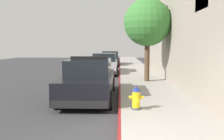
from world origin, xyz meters
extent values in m
cube|color=#353538|center=(-4.70, 10.00, -0.10)|extent=(28.74, 60.00, 0.20)
cube|color=#9E9991|center=(1.30, 10.00, 0.08)|extent=(2.61, 60.00, 0.16)
cube|color=maroon|center=(-0.04, 10.00, 0.08)|extent=(0.08, 60.00, 0.16)
cube|color=gray|center=(5.49, 9.71, 3.47)|extent=(5.76, 22.80, 6.93)
cube|color=black|center=(2.64, 9.71, 3.81)|extent=(0.06, 1.30, 1.10)
cube|color=black|center=(2.64, 16.10, 3.81)|extent=(0.06, 1.30, 1.10)
cube|color=black|center=(-1.26, 4.74, 0.58)|extent=(1.84, 4.80, 0.76)
cube|color=black|center=(-1.26, 4.89, 1.26)|extent=(1.64, 2.50, 0.60)
cube|color=black|center=(-1.26, 2.40, 0.32)|extent=(1.76, 0.16, 0.24)
cube|color=black|center=(-1.26, 7.08, 0.32)|extent=(1.76, 0.16, 0.24)
cylinder|color=black|center=(-2.12, 6.44, 0.32)|extent=(0.22, 0.64, 0.64)
cylinder|color=black|center=(-0.40, 6.44, 0.32)|extent=(0.22, 0.64, 0.64)
cylinder|color=black|center=(-2.12, 3.04, 0.32)|extent=(0.22, 0.64, 0.64)
cylinder|color=black|center=(-0.40, 3.04, 0.32)|extent=(0.22, 0.64, 0.64)
cube|color=black|center=(-1.26, 4.84, 1.62)|extent=(1.48, 0.20, 0.12)
cube|color=red|center=(-1.61, 4.84, 1.62)|extent=(0.44, 0.18, 0.11)
cube|color=#1E33E0|center=(-0.91, 4.84, 1.62)|extent=(0.44, 0.18, 0.11)
cube|color=#B2B5BA|center=(-1.19, 13.73, 0.58)|extent=(1.84, 4.80, 0.76)
cube|color=black|center=(-1.19, 13.88, 1.26)|extent=(1.64, 2.50, 0.60)
cube|color=black|center=(-1.19, 11.39, 0.32)|extent=(1.76, 0.16, 0.24)
cube|color=black|center=(-1.19, 16.07, 0.32)|extent=(1.76, 0.16, 0.24)
cylinder|color=black|center=(-2.05, 15.43, 0.32)|extent=(0.22, 0.64, 0.64)
cylinder|color=black|center=(-0.33, 15.43, 0.32)|extent=(0.22, 0.64, 0.64)
cylinder|color=black|center=(-2.05, 12.03, 0.32)|extent=(0.22, 0.64, 0.64)
cylinder|color=black|center=(-0.33, 12.03, 0.32)|extent=(0.22, 0.64, 0.64)
cube|color=black|center=(-1.07, 21.51, 0.58)|extent=(1.84, 4.80, 0.76)
cube|color=black|center=(-1.07, 21.66, 1.26)|extent=(1.64, 2.50, 0.60)
cube|color=black|center=(-1.07, 19.17, 0.32)|extent=(1.76, 0.16, 0.24)
cube|color=black|center=(-1.07, 23.85, 0.32)|extent=(1.76, 0.16, 0.24)
cylinder|color=black|center=(-1.93, 23.21, 0.32)|extent=(0.22, 0.64, 0.64)
cylinder|color=black|center=(-0.21, 23.21, 0.32)|extent=(0.22, 0.64, 0.64)
cylinder|color=black|center=(-1.93, 19.81, 0.32)|extent=(0.22, 0.64, 0.64)
cylinder|color=black|center=(-0.21, 19.81, 0.32)|extent=(0.22, 0.64, 0.64)
cylinder|color=#4C4C51|center=(0.47, 2.47, 0.19)|extent=(0.32, 0.32, 0.06)
cylinder|color=yellow|center=(0.47, 2.47, 0.47)|extent=(0.24, 0.24, 0.50)
cone|color=navy|center=(0.47, 2.47, 0.79)|extent=(0.28, 0.28, 0.14)
cylinder|color=#4C4C51|center=(0.47, 2.47, 0.89)|extent=(0.05, 0.05, 0.06)
cylinder|color=yellow|center=(0.30, 2.47, 0.53)|extent=(0.10, 0.10, 0.10)
cylinder|color=yellow|center=(0.64, 2.47, 0.53)|extent=(0.10, 0.10, 0.10)
cylinder|color=yellow|center=(0.47, 2.29, 0.48)|extent=(0.13, 0.12, 0.13)
cylinder|color=brown|center=(1.46, 8.66, 1.32)|extent=(0.28, 0.28, 2.31)
sphere|color=#387A33|center=(1.46, 8.66, 3.38)|extent=(2.59, 2.59, 2.59)
camera|label=1|loc=(-0.03, -4.89, 2.08)|focal=39.29mm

